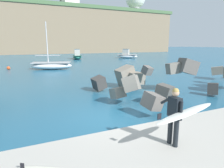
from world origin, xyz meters
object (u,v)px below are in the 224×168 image
at_px(mooring_buoy_inner, 9,68).
at_px(station_building_annex, 70,7).
at_px(surfer_with_board, 178,113).
at_px(radar_dome, 135,0).
at_px(boat_near_right, 51,65).
at_px(station_building_central, 66,7).
at_px(boat_mid_centre, 127,55).
at_px(station_building_west, 69,4).
at_px(boat_near_left, 77,56).

height_order(mooring_buoy_inner, station_building_annex, station_building_annex).
distance_m(surfer_with_board, radar_dome, 92.80).
distance_m(mooring_buoy_inner, radar_dome, 77.55).
relative_size(boat_near_right, station_building_central, 0.99).
bearing_deg(boat_mid_centre, radar_dome, 57.03).
xyz_separation_m(mooring_buoy_inner, station_building_west, (20.74, 56.20, 19.32)).
height_order(mooring_buoy_inner, station_building_central, station_building_central).
height_order(boat_near_left, boat_mid_centre, boat_near_left).
height_order(boat_near_left, station_building_annex, station_building_annex).
distance_m(station_building_central, station_building_annex, 1.81).
distance_m(mooring_buoy_inner, station_building_west, 62.94).
distance_m(boat_near_left, station_building_central, 55.03).
height_order(boat_near_right, boat_mid_centre, boat_near_right).
height_order(surfer_with_board, station_building_annex, station_building_annex).
xyz_separation_m(boat_mid_centre, station_building_central, (-2.84, 52.85, 19.40)).
bearing_deg(boat_near_left, station_building_central, 80.20).
distance_m(station_building_west, station_building_annex, 9.55).
relative_size(boat_mid_centre, station_building_west, 0.70).
bearing_deg(station_building_annex, mooring_buoy_inner, -109.78).
distance_m(mooring_buoy_inner, station_building_annex, 72.25).
relative_size(mooring_buoy_inner, radar_dome, 0.04).
bearing_deg(surfer_with_board, boat_near_right, 91.71).
relative_size(boat_near_right, boat_mid_centre, 1.25).
xyz_separation_m(boat_near_right, radar_dome, (45.96, 55.52, 22.73)).
xyz_separation_m(station_building_west, station_building_central, (0.95, 9.23, 0.54)).
bearing_deg(station_building_annex, boat_near_right, -105.24).
xyz_separation_m(surfer_with_board, boat_near_right, (-0.67, 22.44, -0.75)).
bearing_deg(station_building_west, radar_dome, -4.95).
distance_m(boat_near_left, boat_mid_centre, 11.80).
bearing_deg(surfer_with_board, radar_dome, 59.85).
bearing_deg(station_building_annex, surfer_with_board, -101.13).
relative_size(surfer_with_board, boat_mid_centre, 0.43).
distance_m(surfer_with_board, boat_near_right, 22.46).
distance_m(radar_dome, station_building_annex, 30.18).
relative_size(boat_near_left, boat_mid_centre, 1.07).
height_order(surfer_with_board, mooring_buoy_inner, surfer_with_board).
bearing_deg(mooring_buoy_inner, station_building_annex, 70.22).
bearing_deg(mooring_buoy_inner, station_building_west, 69.74).
distance_m(boat_mid_centre, station_building_annex, 56.27).
xyz_separation_m(boat_near_right, station_building_west, (15.58, 58.15, 19.01)).
bearing_deg(station_building_central, radar_dome, -21.95).
height_order(boat_near_right, mooring_buoy_inner, boat_near_right).
bearing_deg(station_building_annex, radar_dome, -23.04).
xyz_separation_m(surfer_with_board, station_building_annex, (17.66, 89.71, 18.98)).
relative_size(radar_dome, station_building_central, 1.80).
bearing_deg(radar_dome, station_building_central, 158.05).
bearing_deg(station_building_west, boat_near_right, -105.00).
relative_size(boat_near_right, station_building_west, 0.87).
distance_m(station_building_west, station_building_central, 9.30).
bearing_deg(mooring_buoy_inner, boat_near_left, 48.66).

